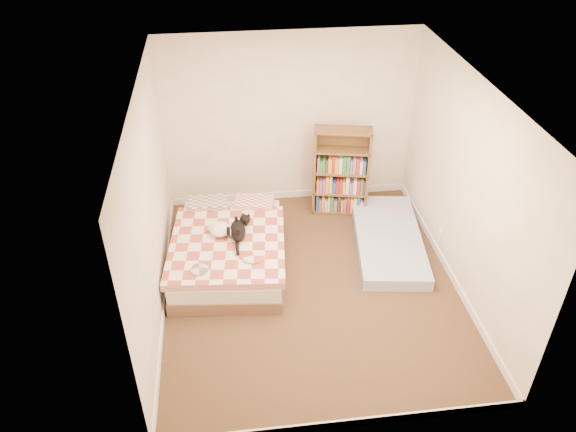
{
  "coord_description": "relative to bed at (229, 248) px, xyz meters",
  "views": [
    {
      "loc": [
        -0.91,
        -5.07,
        4.57
      ],
      "look_at": [
        -0.23,
        0.3,
        0.83
      ],
      "focal_mm": 35.0,
      "sensor_mm": 36.0,
      "label": 1
    }
  ],
  "objects": [
    {
      "name": "bookshelf",
      "position": [
        1.62,
        1.02,
        0.27
      ],
      "size": [
        0.83,
        0.42,
        1.3
      ],
      "rotation": [
        0.0,
        0.0,
        -0.21
      ],
      "color": "brown",
      "rests_on": "room"
    },
    {
      "name": "white_dog",
      "position": [
        -0.08,
        0.0,
        0.29
      ],
      "size": [
        0.29,
        0.3,
        0.14
      ],
      "rotation": [
        0.0,
        0.0,
        0.07
      ],
      "color": "white",
      "rests_on": "bed"
    },
    {
      "name": "bed",
      "position": [
        0.0,
        0.0,
        0.0
      ],
      "size": [
        1.52,
        2.0,
        0.5
      ],
      "rotation": [
        0.0,
        0.0,
        -0.1
      ],
      "color": "brown",
      "rests_on": "room"
    },
    {
      "name": "room",
      "position": [
        0.96,
        -0.55,
        0.97
      ],
      "size": [
        3.51,
        4.01,
        2.51
      ],
      "color": "#47351E",
      "rests_on": "ground"
    },
    {
      "name": "black_cat",
      "position": [
        0.13,
        -0.01,
        0.29
      ],
      "size": [
        0.36,
        0.72,
        0.16
      ],
      "rotation": [
        0.0,
        0.0,
        -0.44
      ],
      "color": "black",
      "rests_on": "bed"
    },
    {
      "name": "floor_mattress",
      "position": [
        2.11,
        0.11,
        -0.14
      ],
      "size": [
        1.09,
        1.97,
        0.17
      ],
      "primitive_type": "cube",
      "rotation": [
        0.0,
        0.0,
        -0.14
      ],
      "color": "#7A94CC",
      "rests_on": "room"
    }
  ]
}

